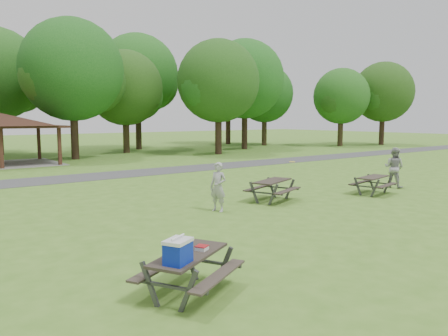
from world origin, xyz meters
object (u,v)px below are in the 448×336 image
Objects in this scene: frisbee_thrower at (218,187)px; frisbee_catcher at (394,168)px; picnic_table_near at (186,259)px; picnic_table_middle at (272,185)px.

frisbee_thrower is 9.84m from frisbee_catcher.
picnic_table_middle is at bearing 37.24° from picnic_table_near.
frisbee_catcher reaches higher than picnic_table_near.
picnic_table_middle is 7.01m from frisbee_catcher.
picnic_table_middle is 2.89m from frisbee_thrower.
picnic_table_near reaches higher than picnic_table_middle.
picnic_table_near is at bearing 98.31° from frisbee_catcher.
frisbee_catcher is (9.81, -0.76, 0.08)m from frisbee_thrower.
picnic_table_middle is at bearing 75.78° from frisbee_thrower.
picnic_table_near is 1.35× the size of frisbee_thrower.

